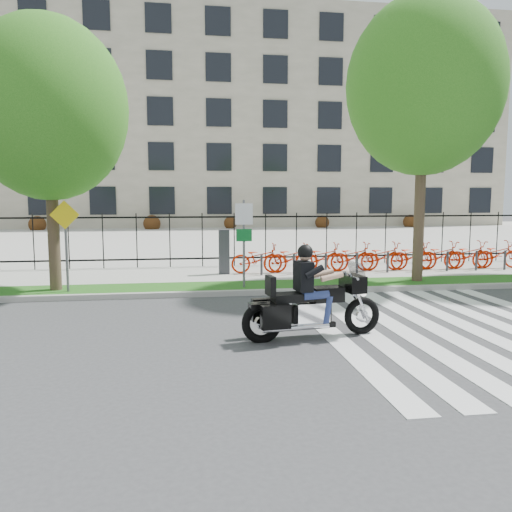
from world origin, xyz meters
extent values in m
plane|color=#37373A|center=(0.00, 0.00, 0.00)|extent=(120.00, 120.00, 0.00)
cube|color=#9A9791|center=(0.00, 4.10, 0.07)|extent=(60.00, 0.20, 0.15)
cube|color=#1D4E13|center=(0.00, 4.95, 0.07)|extent=(60.00, 1.50, 0.15)
cube|color=#A3A098|center=(0.00, 7.45, 0.07)|extent=(60.00, 3.50, 0.15)
cube|color=#A3A098|center=(0.00, 25.00, 0.05)|extent=(80.00, 34.00, 0.10)
cube|color=gray|center=(0.00, 45.00, 10.00)|extent=(60.00, 20.00, 20.00)
cylinder|color=black|center=(10.00, 12.00, 2.00)|extent=(0.14, 0.14, 4.00)
cylinder|color=black|center=(10.00, 12.00, 3.90)|extent=(0.06, 0.70, 0.70)
sphere|color=white|center=(9.65, 12.00, 4.00)|extent=(0.36, 0.36, 0.36)
sphere|color=white|center=(10.35, 12.00, 4.00)|extent=(0.36, 0.36, 0.36)
cylinder|color=#392A1F|center=(-4.25, 4.95, 1.98)|extent=(0.32, 0.32, 3.65)
ellipsoid|color=#1F6216|center=(-4.25, 4.95, 5.08)|extent=(4.27, 4.27, 4.91)
cylinder|color=#392A1F|center=(6.47, 4.95, 2.39)|extent=(0.32, 0.32, 4.49)
ellipsoid|color=#1F6216|center=(6.47, 4.95, 6.02)|extent=(4.61, 4.61, 5.30)
cube|color=#2D2D33|center=(0.65, 7.20, 0.90)|extent=(0.35, 0.25, 1.50)
imported|color=#BD1C00|center=(1.85, 7.20, 0.65)|extent=(1.92, 0.67, 1.01)
cylinder|color=#2D2D33|center=(1.85, 6.70, 0.50)|extent=(0.08, 0.08, 0.70)
imported|color=#BD1C00|center=(2.95, 7.20, 0.65)|extent=(1.92, 0.67, 1.01)
cylinder|color=#2D2D33|center=(2.95, 6.70, 0.50)|extent=(0.08, 0.08, 0.70)
imported|color=#BD1C00|center=(4.05, 7.20, 0.65)|extent=(1.92, 0.67, 1.01)
cylinder|color=#2D2D33|center=(4.05, 6.70, 0.50)|extent=(0.08, 0.08, 0.70)
imported|color=#BD1C00|center=(5.15, 7.20, 0.65)|extent=(1.92, 0.67, 1.01)
cylinder|color=#2D2D33|center=(5.15, 6.70, 0.50)|extent=(0.08, 0.08, 0.70)
imported|color=#BD1C00|center=(6.25, 7.20, 0.65)|extent=(1.92, 0.67, 1.01)
cylinder|color=#2D2D33|center=(6.25, 6.70, 0.50)|extent=(0.08, 0.08, 0.70)
imported|color=#BD1C00|center=(7.35, 7.20, 0.65)|extent=(1.92, 0.67, 1.01)
cylinder|color=#2D2D33|center=(7.35, 6.70, 0.50)|extent=(0.08, 0.08, 0.70)
imported|color=#BD1C00|center=(8.45, 7.20, 0.65)|extent=(1.92, 0.67, 1.01)
cylinder|color=#2D2D33|center=(8.45, 6.70, 0.50)|extent=(0.08, 0.08, 0.70)
imported|color=#BD1C00|center=(9.55, 7.20, 0.65)|extent=(1.92, 0.67, 1.01)
cylinder|color=#2D2D33|center=(9.55, 6.70, 0.50)|extent=(0.08, 0.08, 0.70)
imported|color=#BD1C00|center=(10.65, 7.20, 0.65)|extent=(1.92, 0.67, 1.01)
cylinder|color=#2D2D33|center=(10.65, 6.70, 0.50)|extent=(0.08, 0.08, 0.70)
cylinder|color=#59595B|center=(1.01, 4.60, 1.40)|extent=(0.07, 0.07, 2.50)
cube|color=white|center=(1.01, 4.56, 2.25)|extent=(0.50, 0.03, 0.60)
cube|color=#0C6626|center=(1.01, 4.56, 1.65)|extent=(0.45, 0.03, 0.35)
cylinder|color=#59595B|center=(-3.85, 4.60, 1.35)|extent=(0.07, 0.07, 2.40)
cube|color=yellow|center=(-3.85, 4.56, 2.25)|extent=(0.78, 0.03, 0.78)
torus|color=black|center=(2.79, -0.18, 0.37)|extent=(0.76, 0.24, 0.75)
torus|color=black|center=(0.74, -0.45, 0.37)|extent=(0.81, 0.27, 0.80)
cube|color=black|center=(2.58, -0.21, 1.04)|extent=(0.40, 0.64, 0.33)
cube|color=#26262B|center=(2.65, -0.20, 1.29)|extent=(0.23, 0.56, 0.33)
cube|color=silver|center=(1.71, -0.33, 0.49)|extent=(0.70, 0.45, 0.44)
cube|color=black|center=(2.04, -0.28, 0.85)|extent=(0.64, 0.45, 0.28)
cube|color=black|center=(1.33, -0.38, 0.83)|extent=(0.81, 0.49, 0.15)
cube|color=black|center=(0.90, -0.43, 1.07)|extent=(0.16, 0.38, 0.37)
cube|color=black|center=(0.94, -0.76, 0.55)|extent=(0.56, 0.24, 0.44)
cube|color=black|center=(0.86, -0.11, 0.55)|extent=(0.56, 0.24, 0.44)
cube|color=black|center=(1.55, -0.35, 1.22)|extent=(0.32, 0.47, 0.57)
sphere|color=tan|center=(1.58, -0.34, 1.64)|extent=(0.25, 0.25, 0.25)
sphere|color=black|center=(1.58, -0.34, 1.68)|extent=(0.29, 0.29, 0.29)
camera|label=1|loc=(-0.69, -9.48, 2.69)|focal=35.00mm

